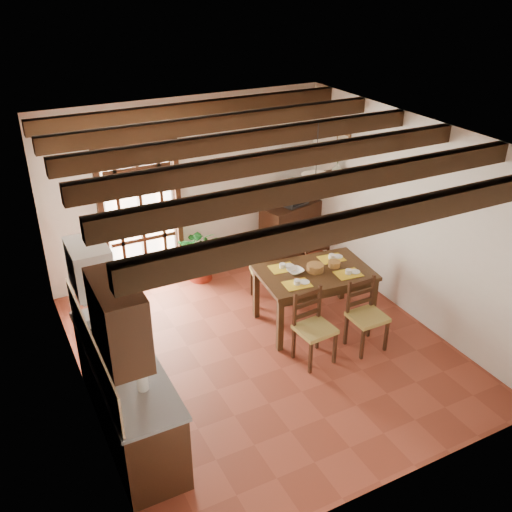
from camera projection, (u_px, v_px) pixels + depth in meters
ground_plane at (263, 347)px, 7.51m from camera, size 5.00×5.00×0.00m
room_shell at (264, 221)px, 6.67m from camera, size 4.52×5.02×2.81m
ceiling_beams at (265, 149)px, 6.27m from camera, size 4.50×4.34×0.20m
french_door at (141, 211)px, 8.57m from camera, size 1.26×0.11×2.32m
kitchen_counter at (127, 392)px, 6.02m from camera, size 0.64×2.25×1.38m
upper_cabinet at (118, 320)px, 4.79m from camera, size 0.35×0.80×0.70m
range_hood at (90, 268)px, 5.84m from camera, size 0.38×0.60×0.54m
counter_items at (119, 351)px, 5.87m from camera, size 0.50×1.43×0.25m
dining_table at (315, 278)px, 7.72m from camera, size 1.59×1.11×0.82m
chair_near_left at (314, 340)px, 7.15m from camera, size 0.47×0.45×0.96m
chair_near_right at (366, 328)px, 7.39m from camera, size 0.44×0.42×0.95m
chair_far_left at (267, 282)px, 8.42m from camera, size 0.55×0.53×0.97m
chair_far_right at (312, 275)px, 8.68m from camera, size 0.46×0.45×0.85m
table_setting at (315, 265)px, 7.62m from camera, size 1.10×0.73×0.10m
table_bowl at (295, 271)px, 7.61m from camera, size 0.24×0.24×0.05m
sideboard at (291, 229)px, 9.75m from camera, size 1.15×0.73×0.90m
crt_tv at (292, 194)px, 9.45m from camera, size 0.52×0.49×0.37m
fuse_box at (274, 153)px, 9.27m from camera, size 0.25×0.03×0.32m
plant_pot at (200, 272)px, 9.09m from camera, size 0.38×0.38×0.23m
potted_plant at (199, 247)px, 8.87m from camera, size 2.09×1.96×1.85m
wall_shelf at (337, 177)px, 8.94m from camera, size 0.20×0.42×0.20m
shelf_vase at (337, 168)px, 8.88m from camera, size 0.15×0.15×0.15m
shelf_flowers at (338, 155)px, 8.78m from camera, size 0.14×0.14×0.36m
framed_picture at (343, 143)px, 8.73m from camera, size 0.03×0.32×0.32m
pendant_lamp at (316, 180)px, 7.16m from camera, size 0.36×0.36×0.84m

